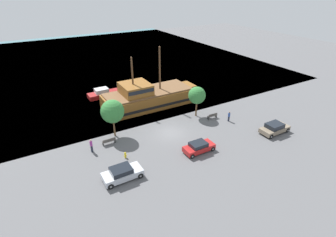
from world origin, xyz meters
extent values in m
plane|color=#5B5B5E|center=(0.00, 0.00, 0.00)|extent=(160.00, 160.00, 0.00)
plane|color=teal|center=(0.00, 44.00, 0.00)|extent=(80.00, 80.00, 0.00)
cube|color=brown|center=(1.51, 9.91, 1.19)|extent=(15.09, 5.87, 2.37)
cube|color=black|center=(1.51, 9.91, 0.83)|extent=(14.79, 5.95, 0.45)
cube|color=brown|center=(9.65, 9.91, 1.54)|extent=(1.40, 3.23, 1.66)
cube|color=brown|center=(1.51, 9.91, 2.50)|extent=(14.49, 5.40, 0.25)
cube|color=brown|center=(-0.76, 9.91, 3.47)|extent=(4.53, 4.69, 1.69)
cube|color=black|center=(-0.76, 9.91, 3.72)|extent=(4.30, 4.75, 0.61)
cylinder|color=#4C331E|center=(3.77, 9.91, 6.18)|extent=(0.28, 0.28, 7.11)
cylinder|color=#4C331E|center=(-1.13, 9.91, 5.65)|extent=(0.28, 0.28, 6.05)
cube|color=maroon|center=(-3.85, 17.47, 0.41)|extent=(5.82, 2.20, 0.82)
cube|color=silver|center=(-4.29, 17.47, 1.22)|extent=(2.33, 1.71, 0.81)
cube|color=black|center=(-3.59, 17.47, 1.22)|extent=(0.12, 1.54, 0.65)
cube|color=#B7BCC6|center=(-9.30, -5.64, 0.59)|extent=(4.23, 1.93, 0.69)
cube|color=black|center=(-9.43, -5.64, 1.19)|extent=(2.20, 1.73, 0.51)
cylinder|color=black|center=(-7.64, -6.52, 0.33)|extent=(0.65, 0.22, 0.65)
cylinder|color=gray|center=(-7.64, -6.52, 0.33)|extent=(0.25, 0.25, 0.25)
cylinder|color=black|center=(-7.64, -4.77, 0.33)|extent=(0.65, 0.22, 0.65)
cylinder|color=gray|center=(-7.64, -4.77, 0.33)|extent=(0.25, 0.25, 0.25)
cylinder|color=black|center=(-10.96, -6.52, 0.33)|extent=(0.65, 0.22, 0.65)
cylinder|color=gray|center=(-10.96, -6.52, 0.33)|extent=(0.25, 0.25, 0.25)
cylinder|color=black|center=(-10.96, -4.77, 0.33)|extent=(0.65, 0.22, 0.65)
cylinder|color=gray|center=(-10.96, -4.77, 0.33)|extent=(0.25, 0.25, 0.25)
cube|color=#7F705B|center=(12.64, -7.19, 0.57)|extent=(4.33, 1.90, 0.62)
cube|color=black|center=(12.52, -7.19, 1.18)|extent=(2.25, 1.71, 0.60)
cylinder|color=black|center=(14.33, -8.05, 0.35)|extent=(0.69, 0.22, 0.69)
cylinder|color=gray|center=(14.33, -8.05, 0.35)|extent=(0.26, 0.25, 0.26)
cylinder|color=black|center=(14.33, -6.32, 0.35)|extent=(0.69, 0.22, 0.69)
cylinder|color=gray|center=(14.33, -6.32, 0.35)|extent=(0.26, 0.25, 0.26)
cylinder|color=black|center=(10.96, -8.05, 0.35)|extent=(0.69, 0.22, 0.69)
cylinder|color=gray|center=(10.96, -8.05, 0.35)|extent=(0.26, 0.25, 0.26)
cylinder|color=black|center=(10.96, -6.32, 0.35)|extent=(0.69, 0.22, 0.69)
cylinder|color=gray|center=(10.96, -6.32, 0.35)|extent=(0.26, 0.25, 0.26)
cube|color=#B21E1E|center=(0.78, -5.61, 0.55)|extent=(3.96, 1.71, 0.63)
cube|color=black|center=(0.67, -5.61, 1.09)|extent=(2.06, 1.54, 0.46)
cylinder|color=black|center=(2.33, -6.38, 0.31)|extent=(0.61, 0.22, 0.61)
cylinder|color=gray|center=(2.33, -6.38, 0.31)|extent=(0.23, 0.25, 0.23)
cylinder|color=black|center=(2.33, -4.85, 0.31)|extent=(0.61, 0.22, 0.61)
cylinder|color=gray|center=(2.33, -4.85, 0.31)|extent=(0.23, 0.25, 0.23)
cylinder|color=black|center=(-0.77, -6.38, 0.31)|extent=(0.61, 0.22, 0.61)
cylinder|color=gray|center=(-0.77, -6.38, 0.31)|extent=(0.23, 0.25, 0.23)
cylinder|color=black|center=(-0.77, -4.85, 0.31)|extent=(0.61, 0.22, 0.61)
cylinder|color=gray|center=(-0.77, -4.85, 0.31)|extent=(0.23, 0.25, 0.23)
cylinder|color=yellow|center=(-7.64, -2.24, 0.28)|extent=(0.22, 0.22, 0.56)
sphere|color=yellow|center=(-7.64, -2.24, 0.64)|extent=(0.25, 0.25, 0.25)
cylinder|color=yellow|center=(-7.80, -2.24, 0.31)|extent=(0.10, 0.09, 0.09)
cylinder|color=yellow|center=(-7.48, -2.24, 0.31)|extent=(0.10, 0.09, 0.09)
cube|color=#4C4742|center=(-8.35, 1.70, 0.42)|extent=(1.74, 0.45, 0.05)
cube|color=#4C4742|center=(-8.35, 1.50, 0.65)|extent=(1.74, 0.06, 0.40)
cube|color=#2D2D2D|center=(-9.16, 1.70, 0.20)|extent=(0.12, 0.36, 0.40)
cube|color=#2D2D2D|center=(-7.53, 1.70, 0.20)|extent=(0.12, 0.36, 0.40)
cube|color=#4C4742|center=(7.88, 0.64, 0.42)|extent=(1.61, 0.45, 0.05)
cube|color=#4C4742|center=(7.88, 0.45, 0.65)|extent=(1.61, 0.06, 0.40)
cube|color=#2D2D2D|center=(7.14, 0.64, 0.20)|extent=(0.12, 0.36, 0.40)
cube|color=#2D2D2D|center=(8.63, 0.64, 0.20)|extent=(0.12, 0.36, 0.40)
cylinder|color=#232838|center=(9.45, -1.36, 0.39)|extent=(0.27, 0.27, 0.77)
cylinder|color=#2D4C93|center=(9.45, -1.36, 1.07)|extent=(0.32, 0.32, 0.60)
sphere|color=#8C664C|center=(9.45, -1.36, 1.47)|extent=(0.21, 0.21, 0.21)
cylinder|color=#232838|center=(-10.76, 1.01, 0.44)|extent=(0.27, 0.27, 0.88)
cylinder|color=#99338C|center=(-10.76, 1.01, 1.22)|extent=(0.32, 0.32, 0.68)
sphere|color=beige|center=(-10.76, 1.01, 1.68)|extent=(0.24, 0.24, 0.24)
cylinder|color=brown|center=(-6.96, 3.29, 1.19)|extent=(0.24, 0.24, 2.38)
sphere|color=#337A38|center=(-6.96, 3.29, 3.71)|extent=(3.12, 3.12, 3.12)
cylinder|color=brown|center=(6.22, 2.64, 1.17)|extent=(0.24, 0.24, 2.34)
sphere|color=#337A38|center=(6.22, 2.64, 3.47)|extent=(2.66, 2.66, 2.66)
camera|label=1|loc=(-16.13, -27.12, 18.87)|focal=28.00mm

